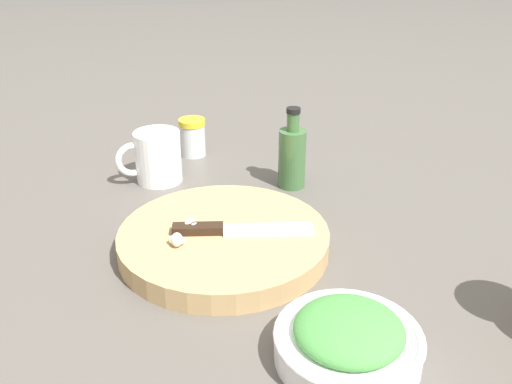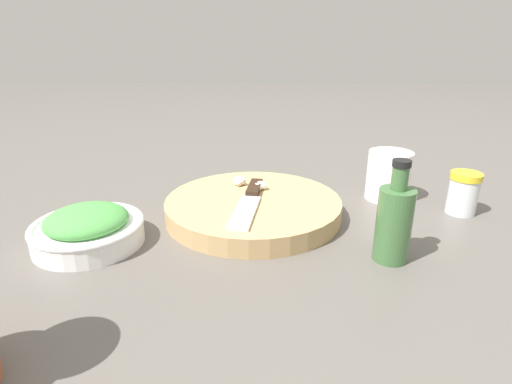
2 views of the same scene
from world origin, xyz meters
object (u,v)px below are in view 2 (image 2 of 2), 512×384
herb_bowl (88,228)px  spice_jar (463,193)px  cutting_board (253,207)px  garlic_cloves (248,183)px  oil_bottle (394,222)px  chef_knife (250,200)px  coffee_mug (388,175)px

herb_bowl → spice_jar: spice_jar is taller
cutting_board → garlic_cloves: 0.07m
garlic_cloves → oil_bottle: oil_bottle is taller
cutting_board → chef_knife: bearing=71.4°
cutting_board → herb_bowl: 0.28m
herb_bowl → spice_jar: size_ratio=2.19×
chef_knife → coffee_mug: coffee_mug is taller
cutting_board → herb_bowl: herb_bowl is taller
chef_knife → garlic_cloves: size_ratio=2.95×
herb_bowl → oil_bottle: size_ratio=1.13×
spice_jar → coffee_mug: bearing=-31.6°
spice_jar → coffee_mug: size_ratio=0.64×
cutting_board → chef_knife: chef_knife is taller
herb_bowl → spice_jar: bearing=-167.3°
oil_bottle → coffee_mug: bearing=-103.5°
coffee_mug → oil_bottle: bearing=76.5°
chef_knife → herb_bowl: (0.25, 0.10, -0.01)m
garlic_cloves → coffee_mug: 0.28m
cutting_board → coffee_mug: coffee_mug is taller
herb_bowl → coffee_mug: size_ratio=1.40×
cutting_board → garlic_cloves: size_ratio=4.43×
herb_bowl → coffee_mug: coffee_mug is taller
spice_jar → coffee_mug: (0.12, -0.07, 0.01)m
cutting_board → spice_jar: size_ratio=4.04×
garlic_cloves → herb_bowl: bearing=36.3°
garlic_cloves → herb_bowl: size_ratio=0.42×
garlic_cloves → chef_knife: bearing=95.9°
chef_knife → spice_jar: (-0.39, -0.04, 0.00)m
chef_knife → spice_jar: bearing=-167.4°
spice_jar → oil_bottle: bearing=44.4°
coffee_mug → chef_knife: bearing=23.0°
herb_bowl → chef_knife: bearing=-157.7°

